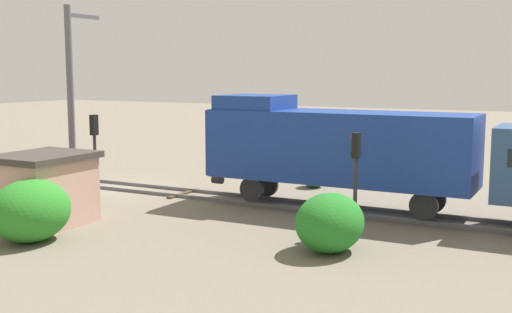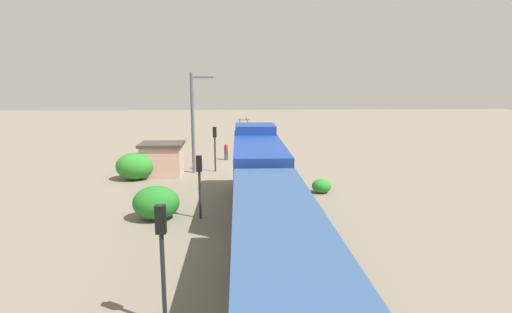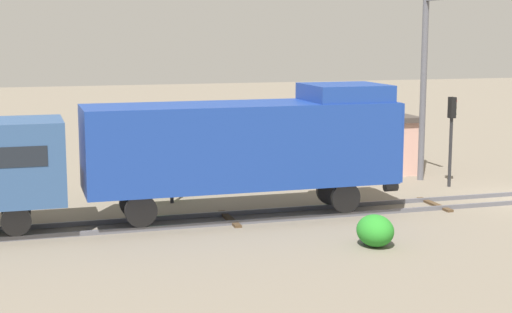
{
  "view_description": "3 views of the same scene",
  "coord_description": "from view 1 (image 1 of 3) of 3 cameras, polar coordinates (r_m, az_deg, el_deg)",
  "views": [
    {
      "loc": [
        24.81,
        20.96,
        5.79
      ],
      "look_at": [
        -0.05,
        7.95,
        2.05
      ],
      "focal_mm": 45.0,
      "sensor_mm": 36.0,
      "label": 1
    },
    {
      "loc": [
        1.22,
        35.68,
        7.75
      ],
      "look_at": [
        -0.09,
        7.27,
        2.35
      ],
      "focal_mm": 28.0,
      "sensor_mm": 36.0,
      "label": 2
    },
    {
      "loc": [
        -26.31,
        19.22,
        6.61
      ],
      "look_at": [
        1.03,
        10.99,
        2.08
      ],
      "focal_mm": 55.0,
      "sensor_mm": 36.0,
      "label": 3
    }
  ],
  "objects": [
    {
      "name": "ground_plane",
      "position": [
        32.99,
        -12.37,
        -2.69
      ],
      "size": [
        147.42,
        147.42,
        0.0
      ],
      "primitive_type": "plane",
      "color": "#756B5B"
    },
    {
      "name": "railway_track",
      "position": [
        32.98,
        -12.38,
        -2.56
      ],
      "size": [
        2.4,
        98.28,
        0.16
      ],
      "color": "#595960",
      "rests_on": "ground"
    },
    {
      "name": "locomotive",
      "position": [
        26.69,
        6.93,
        1.05
      ],
      "size": [
        2.9,
        11.6,
        4.6
      ],
      "color": "navy",
      "rests_on": "railway_track"
    },
    {
      "name": "traffic_signal_near",
      "position": [
        29.19,
        -14.18,
        1.32
      ],
      "size": [
        0.32,
        0.34,
        3.89
      ],
      "color": "#262628",
      "rests_on": "ground"
    },
    {
      "name": "traffic_signal_mid",
      "position": [
        22.83,
        8.84,
        -0.63
      ],
      "size": [
        0.32,
        0.34,
        3.65
      ],
      "color": "#262628",
      "rests_on": "ground"
    },
    {
      "name": "worker_near_track",
      "position": [
        33.51,
        -19.65,
        -1.07
      ],
      "size": [
        0.38,
        0.38,
        1.7
      ],
      "rotation": [
        0.0,
        0.0,
        6.04
      ],
      "color": "#262B38",
      "rests_on": "ground"
    },
    {
      "name": "catenary_mast",
      "position": [
        27.49,
        -16.05,
        4.55
      ],
      "size": [
        1.94,
        0.28,
        8.45
      ],
      "color": "#595960",
      "rests_on": "ground"
    },
    {
      "name": "relay_hut",
      "position": [
        25.4,
        -18.3,
        -2.76
      ],
      "size": [
        3.5,
        2.9,
        2.74
      ],
      "color": "#D19E8C",
      "rests_on": "ground"
    },
    {
      "name": "bush_near",
      "position": [
        32.29,
        5.15,
        -1.86
      ],
      "size": [
        1.38,
        1.13,
        1.0
      ],
      "primitive_type": "ellipsoid",
      "color": "#268426",
      "rests_on": "ground"
    },
    {
      "name": "bush_mid",
      "position": [
        23.19,
        -19.42,
        -4.57
      ],
      "size": [
        2.95,
        2.42,
        2.15
      ],
      "primitive_type": "ellipsoid",
      "color": "#2B8226",
      "rests_on": "ground"
    },
    {
      "name": "bush_far",
      "position": [
        20.83,
        6.58,
        -5.86
      ],
      "size": [
        2.64,
        2.16,
        1.92
      ],
      "primitive_type": "ellipsoid",
      "color": "#247826",
      "rests_on": "ground"
    }
  ]
}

